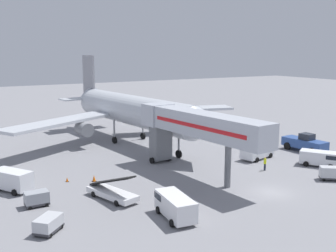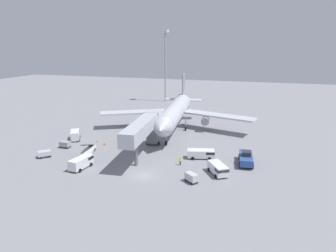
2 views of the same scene
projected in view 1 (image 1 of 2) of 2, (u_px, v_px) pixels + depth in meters
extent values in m
plane|color=gray|center=(271.00, 193.00, 42.63)|extent=(300.00, 300.00, 0.00)
cylinder|color=silver|center=(134.00, 111.00, 64.59)|extent=(8.06, 29.74, 4.74)
cone|color=silver|center=(203.00, 126.00, 51.63)|extent=(5.01, 3.99, 4.65)
cone|color=silver|center=(86.00, 98.00, 78.25)|extent=(5.09, 5.89, 4.51)
cube|color=gray|center=(89.00, 76.00, 76.38)|extent=(0.84, 4.27, 7.59)
cube|color=silver|center=(104.00, 97.00, 78.51)|extent=(6.01, 3.72, 0.24)
cube|color=silver|center=(76.00, 99.00, 75.17)|extent=(6.01, 3.72, 0.24)
cube|color=silver|center=(179.00, 109.00, 73.71)|extent=(20.13, 9.36, 0.44)
cube|color=silver|center=(60.00, 122.00, 60.47)|extent=(19.35, 13.15, 0.44)
cylinder|color=gray|center=(168.00, 119.00, 71.08)|extent=(2.38, 2.93, 2.09)
cylinder|color=gray|center=(84.00, 129.00, 61.77)|extent=(2.38, 2.93, 2.09)
cylinder|color=gray|center=(179.00, 142.00, 56.12)|extent=(0.28, 0.28, 3.34)
cylinder|color=black|center=(179.00, 154.00, 56.42)|extent=(0.47, 1.13, 1.10)
cylinder|color=gray|center=(143.00, 126.00, 68.15)|extent=(0.28, 0.28, 3.34)
cylinder|color=black|center=(143.00, 136.00, 68.45)|extent=(0.47, 1.13, 1.10)
cylinder|color=gray|center=(114.00, 130.00, 64.95)|extent=(0.28, 0.28, 3.34)
cylinder|color=black|center=(115.00, 140.00, 65.25)|extent=(0.47, 1.13, 1.10)
cube|color=#B2B7C1|center=(206.00, 125.00, 46.17)|extent=(4.83, 18.36, 2.70)
cube|color=red|center=(196.00, 126.00, 45.29)|extent=(1.59, 15.17, 0.44)
cube|color=#B2B7C1|center=(158.00, 114.00, 53.87)|extent=(3.72, 3.14, 2.84)
cube|color=#232833|center=(153.00, 111.00, 54.85)|extent=(3.31, 0.57, 0.90)
cube|color=slate|center=(161.00, 142.00, 54.06)|extent=(2.72, 2.05, 4.62)
cylinder|color=black|center=(152.00, 161.00, 53.65)|extent=(0.38, 0.83, 0.80)
cylinder|color=black|center=(169.00, 157.00, 55.30)|extent=(0.38, 0.83, 0.80)
cylinder|color=slate|center=(228.00, 165.00, 43.98)|extent=(0.70, 0.70, 5.02)
cube|color=#2D4C8E|center=(305.00, 143.00, 60.04)|extent=(3.02, 6.84, 1.27)
cube|color=#232833|center=(307.00, 137.00, 59.58)|extent=(1.84, 1.95, 0.90)
cylinder|color=black|center=(322.00, 149.00, 59.09)|extent=(0.50, 1.13, 1.10)
cylinder|color=black|center=(312.00, 152.00, 57.78)|extent=(0.50, 1.13, 1.10)
cylinder|color=black|center=(297.00, 144.00, 62.53)|extent=(0.50, 1.13, 1.10)
cylinder|color=black|center=(287.00, 146.00, 61.23)|extent=(0.50, 1.13, 1.10)
cube|color=white|center=(112.00, 194.00, 40.74)|extent=(3.63, 6.40, 0.55)
cube|color=black|center=(112.00, 181.00, 40.49)|extent=(2.79, 6.18, 2.13)
cylinder|color=black|center=(131.00, 198.00, 40.23)|extent=(0.38, 0.64, 0.60)
cylinder|color=black|center=(117.00, 203.00, 38.89)|extent=(0.38, 0.64, 0.60)
cylinder|color=black|center=(108.00, 190.00, 42.69)|extent=(0.38, 0.64, 0.60)
cylinder|color=black|center=(94.00, 194.00, 41.35)|extent=(0.38, 0.64, 0.60)
cube|color=white|center=(12.00, 179.00, 43.07)|extent=(4.06, 4.94, 1.92)
cube|color=#1E232D|center=(1.00, 173.00, 43.73)|extent=(2.45, 2.28, 0.62)
cylinder|color=black|center=(10.00, 183.00, 44.71)|extent=(0.65, 0.76, 0.68)
cylinder|color=black|center=(15.00, 192.00, 41.77)|extent=(0.65, 0.76, 0.68)
cylinder|color=black|center=(29.00, 187.00, 43.38)|extent=(0.65, 0.76, 0.68)
cube|color=white|center=(319.00, 158.00, 52.39)|extent=(4.32, 5.11, 1.64)
cube|color=#1E232D|center=(333.00, 156.00, 51.60)|extent=(2.59, 2.42, 0.52)
cylinder|color=black|center=(332.00, 163.00, 52.74)|extent=(0.68, 0.77, 0.68)
cylinder|color=black|center=(330.00, 167.00, 51.00)|extent=(0.68, 0.77, 0.68)
cylinder|color=black|center=(308.00, 160.00, 54.06)|extent=(0.68, 0.77, 0.68)
cylinder|color=black|center=(306.00, 164.00, 52.32)|extent=(0.68, 0.77, 0.68)
cube|color=white|center=(257.00, 151.00, 55.97)|extent=(5.72, 3.34, 1.52)
cube|color=#1E232D|center=(265.00, 147.00, 57.16)|extent=(2.18, 2.48, 0.49)
cylinder|color=black|center=(258.00, 153.00, 57.95)|extent=(0.75, 0.53, 0.68)
cylinder|color=black|center=(270.00, 155.00, 56.53)|extent=(0.75, 0.53, 0.68)
cylinder|color=black|center=(244.00, 157.00, 55.67)|extent=(0.75, 0.53, 0.68)
cylinder|color=black|center=(257.00, 160.00, 54.25)|extent=(0.75, 0.53, 0.68)
cube|color=white|center=(175.00, 206.00, 35.95)|extent=(2.56, 5.24, 1.80)
cube|color=#1E232D|center=(168.00, 195.00, 37.42)|extent=(2.19, 1.84, 0.57)
cylinder|color=black|center=(159.00, 210.00, 37.14)|extent=(0.43, 0.72, 0.68)
cylinder|color=black|center=(178.00, 207.00, 37.88)|extent=(0.43, 0.72, 0.68)
cylinder|color=black|center=(173.00, 223.00, 34.32)|extent=(0.43, 0.72, 0.68)
cylinder|color=black|center=(193.00, 219.00, 35.06)|extent=(0.43, 0.72, 0.68)
cube|color=#38383D|center=(37.00, 203.00, 38.92)|extent=(2.20, 1.42, 0.22)
cube|color=#999EA5|center=(37.00, 197.00, 38.80)|extent=(2.20, 1.42, 1.05)
cylinder|color=black|center=(30.00, 208.00, 38.01)|extent=(0.36, 0.12, 0.36)
cylinder|color=black|center=(27.00, 204.00, 39.11)|extent=(0.36, 0.12, 0.36)
cylinder|color=black|center=(47.00, 205.00, 38.77)|extent=(0.36, 0.12, 0.36)
cylinder|color=black|center=(43.00, 201.00, 39.87)|extent=(0.36, 0.12, 0.36)
cube|color=#38383D|center=(49.00, 229.00, 33.32)|extent=(2.81, 2.81, 0.22)
cube|color=silver|center=(48.00, 222.00, 33.21)|extent=(2.81, 2.81, 0.93)
cylinder|color=black|center=(51.00, 236.00, 32.34)|extent=(0.34, 0.34, 0.36)
cylinder|color=black|center=(35.00, 234.00, 32.69)|extent=(0.34, 0.34, 0.36)
cylinder|color=black|center=(62.00, 227.00, 33.99)|extent=(0.34, 0.34, 0.36)
cylinder|color=black|center=(47.00, 225.00, 34.34)|extent=(0.34, 0.34, 0.36)
cube|color=#38383D|center=(330.00, 178.00, 46.75)|extent=(2.54, 2.37, 0.22)
cube|color=silver|center=(330.00, 172.00, 46.62)|extent=(2.54, 2.37, 1.18)
cylinder|color=black|center=(336.00, 177.00, 47.21)|extent=(0.36, 0.32, 0.36)
cylinder|color=black|center=(322.00, 177.00, 47.44)|extent=(0.36, 0.32, 0.36)
cylinder|color=black|center=(324.00, 180.00, 46.33)|extent=(0.36, 0.32, 0.36)
cylinder|color=#1E2333|center=(265.00, 167.00, 50.56)|extent=(0.27, 0.27, 0.83)
cylinder|color=#D8EA19|center=(265.00, 161.00, 50.43)|extent=(0.36, 0.36, 0.66)
sphere|color=tan|center=(265.00, 158.00, 50.34)|extent=(0.23, 0.23, 0.23)
cube|color=black|center=(67.00, 182.00, 46.25)|extent=(0.33, 0.33, 0.03)
cone|color=orange|center=(67.00, 179.00, 46.20)|extent=(0.28, 0.28, 0.49)
cube|color=black|center=(94.00, 181.00, 46.37)|extent=(0.48, 0.48, 0.03)
cone|color=orange|center=(94.00, 178.00, 46.30)|extent=(0.41, 0.41, 0.70)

